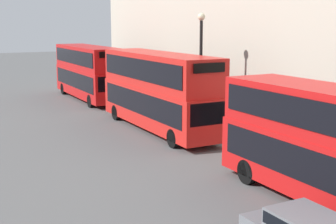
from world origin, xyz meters
name	(u,v)px	position (x,y,z in m)	size (l,w,h in m)	color
bus_second_in_queue	(158,88)	(1.60, 19.75, 2.55)	(2.59, 11.18, 4.64)	red
bus_third_in_queue	(88,70)	(1.60, 32.79, 2.46)	(2.59, 10.80, 4.47)	red
street_lamp	(201,60)	(3.67, 18.32, 4.25)	(0.44, 0.44, 6.95)	black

